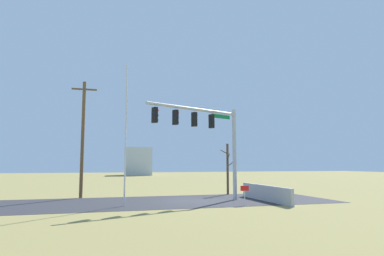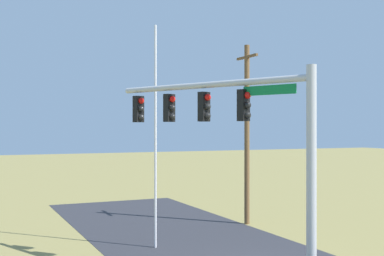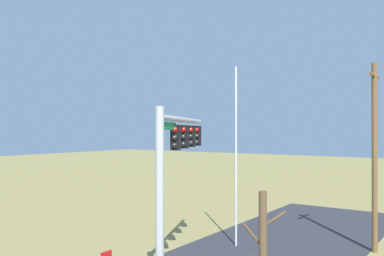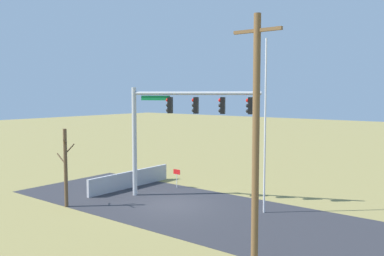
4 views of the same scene
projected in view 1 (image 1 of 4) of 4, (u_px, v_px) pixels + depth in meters
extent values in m
plane|color=olive|center=(191.00, 201.00, 23.47)|extent=(160.00, 160.00, 0.00)
cube|color=#2D2D33|center=(134.00, 203.00, 22.40)|extent=(28.00, 8.00, 0.01)
cube|color=#B7B5AD|center=(248.00, 199.00, 24.41)|extent=(6.00, 6.00, 0.01)
cube|color=#A8A8AD|center=(265.00, 193.00, 23.46)|extent=(0.20, 6.94, 1.09)
cylinder|color=#B2B5BA|center=(234.00, 154.00, 24.49)|extent=(0.28, 0.28, 6.60)
cylinder|color=#B2B5BA|center=(195.00, 109.00, 22.40)|extent=(7.04, 3.26, 0.20)
cube|color=#0F7238|center=(221.00, 117.00, 23.91)|extent=(1.66, 0.76, 0.28)
cube|color=black|center=(212.00, 121.00, 23.29)|extent=(0.37, 0.43, 0.96)
sphere|color=red|center=(213.00, 117.00, 23.42)|extent=(0.22, 0.22, 0.22)
sphere|color=black|center=(213.00, 121.00, 23.38)|extent=(0.22, 0.22, 0.22)
sphere|color=black|center=(213.00, 126.00, 23.35)|extent=(0.22, 0.22, 0.22)
cube|color=black|center=(194.00, 119.00, 22.29)|extent=(0.37, 0.43, 0.96)
sphere|color=red|center=(196.00, 115.00, 22.42)|extent=(0.22, 0.22, 0.22)
sphere|color=black|center=(196.00, 120.00, 22.39)|extent=(0.22, 0.22, 0.22)
sphere|color=black|center=(196.00, 124.00, 22.36)|extent=(0.22, 0.22, 0.22)
cube|color=black|center=(175.00, 117.00, 21.30)|extent=(0.37, 0.43, 0.96)
sphere|color=red|center=(177.00, 113.00, 21.43)|extent=(0.22, 0.22, 0.22)
sphere|color=black|center=(177.00, 118.00, 21.39)|extent=(0.22, 0.22, 0.22)
sphere|color=black|center=(177.00, 122.00, 21.36)|extent=(0.22, 0.22, 0.22)
cube|color=black|center=(155.00, 115.00, 20.30)|extent=(0.37, 0.43, 0.96)
sphere|color=red|center=(157.00, 110.00, 20.43)|extent=(0.22, 0.22, 0.22)
sphere|color=black|center=(157.00, 115.00, 20.40)|extent=(0.22, 0.22, 0.22)
sphere|color=black|center=(157.00, 120.00, 20.37)|extent=(0.22, 0.22, 0.22)
cylinder|color=silver|center=(126.00, 133.00, 20.97)|extent=(0.10, 0.10, 9.04)
cylinder|color=brown|center=(83.00, 139.00, 25.92)|extent=(0.26, 0.26, 9.05)
cube|color=brown|center=(84.00, 89.00, 26.34)|extent=(1.90, 0.12, 0.12)
cylinder|color=brown|center=(228.00, 169.00, 28.64)|extent=(0.20, 0.20, 4.32)
cylinder|color=brown|center=(232.00, 163.00, 28.79)|extent=(0.78, 0.07, 0.57)
cylinder|color=brown|center=(224.00, 152.00, 28.92)|extent=(0.54, 0.47, 0.39)
cylinder|color=brown|center=(228.00, 157.00, 28.48)|extent=(0.12, 0.61, 0.55)
cylinder|color=silver|center=(245.00, 198.00, 20.98)|extent=(0.04, 0.04, 0.90)
cube|color=red|center=(245.00, 188.00, 21.05)|extent=(0.56, 0.02, 0.32)
cube|color=silver|center=(138.00, 161.00, 77.03)|extent=(6.16, 7.88, 6.27)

